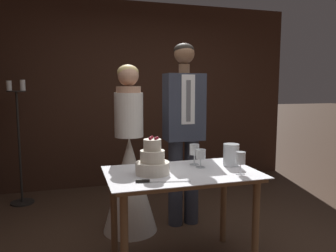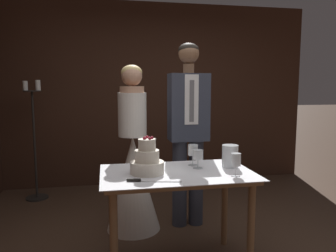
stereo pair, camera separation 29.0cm
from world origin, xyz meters
TOP-DOWN VIEW (x-y plane):
  - wall_back at (0.00, 2.40)m, footprint 4.61×0.12m
  - cake_table at (-0.21, -0.01)m, footprint 1.19×0.73m
  - tiered_cake at (-0.45, -0.00)m, footprint 0.26×0.26m
  - cake_knife at (-0.51, -0.21)m, footprint 0.38×0.11m
  - wine_glass_near at (0.19, -0.20)m, footprint 0.07×0.07m
  - wine_glass_middle at (-0.02, 0.08)m, footprint 0.08×0.08m
  - wine_glass_far at (-0.03, 0.18)m, footprint 0.08×0.08m
  - hurricane_candle at (0.25, 0.07)m, footprint 0.13×0.13m
  - bride at (-0.50, 0.76)m, footprint 0.54×0.54m
  - groom at (0.07, 0.75)m, footprint 0.39×0.25m
  - candle_stand at (-1.65, 1.90)m, footprint 0.28×0.28m

SIDE VIEW (x-z plane):
  - bride at x=-0.50m, z-range -0.22..1.44m
  - cake_table at x=-0.21m, z-range 0.28..1.06m
  - candle_stand at x=-1.65m, z-range -0.06..1.46m
  - cake_knife at x=-0.51m, z-range 0.78..0.80m
  - hurricane_candle at x=0.25m, z-range 0.78..0.96m
  - tiered_cake at x=-0.45m, z-range 0.73..1.03m
  - wine_glass_middle at x=-0.02m, z-range 0.81..0.96m
  - wine_glass_near at x=0.19m, z-range 0.81..0.98m
  - wine_glass_far at x=-0.03m, z-range 0.81..0.99m
  - groom at x=0.07m, z-range 0.11..1.98m
  - wall_back at x=0.00m, z-range 0.00..2.65m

